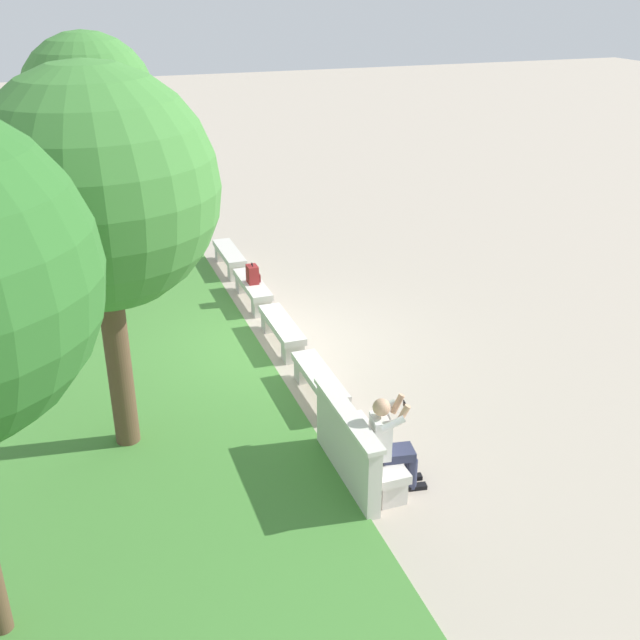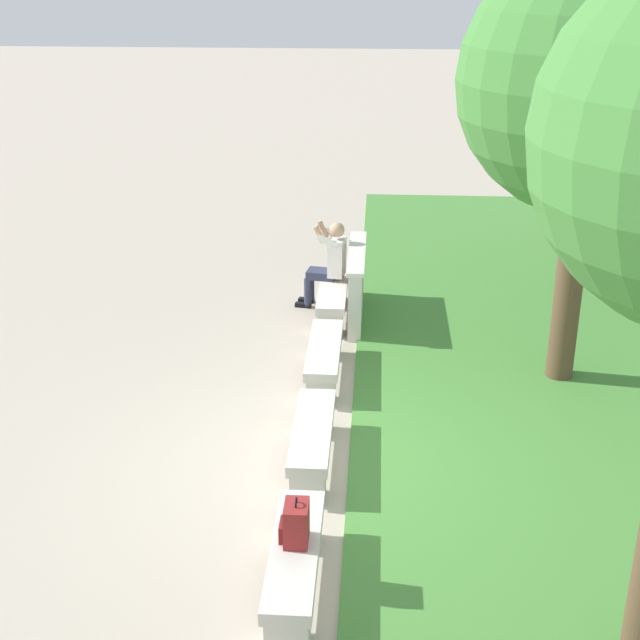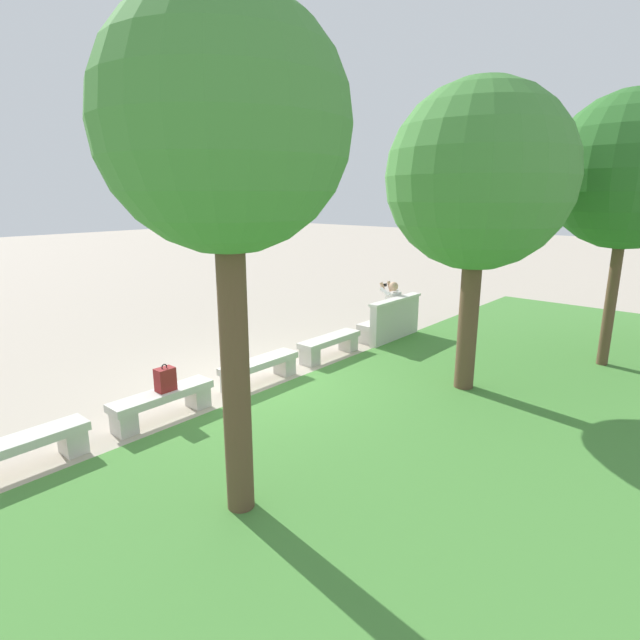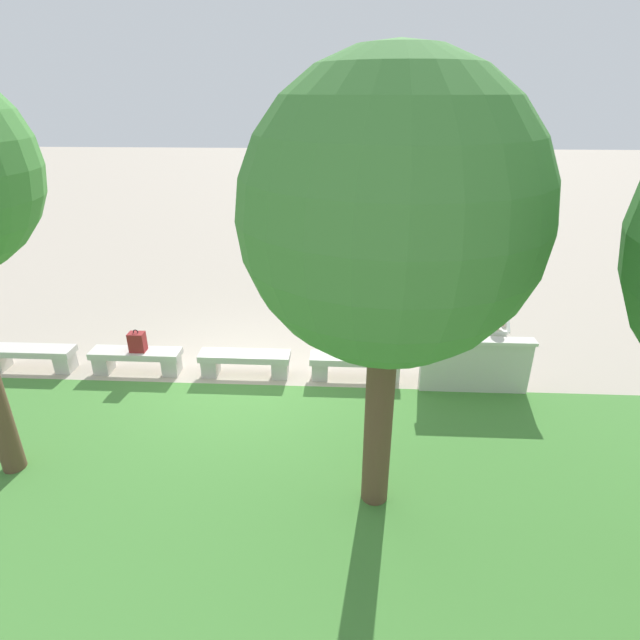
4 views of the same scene
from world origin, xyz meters
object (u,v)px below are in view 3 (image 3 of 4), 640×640
at_px(bench_far, 163,401).
at_px(tree_far_back, 479,178).
at_px(person_photographer, 389,305).
at_px(bench_main, 383,326).
at_px(bench_mid, 260,368).
at_px(tree_behind_wall, 630,172).
at_px(backpack, 165,380).
at_px(bench_near, 330,344).
at_px(tree_right_background, 225,131).
at_px(bench_end, 19,450).

bearing_deg(bench_far, tree_far_back, 145.05).
xyz_separation_m(person_photographer, tree_far_back, (2.17, 3.02, 2.88)).
bearing_deg(bench_main, bench_mid, 0.00).
height_order(bench_mid, tree_behind_wall, tree_behind_wall).
height_order(bench_far, backpack, backpack).
relative_size(bench_main, person_photographer, 1.24).
bearing_deg(bench_mid, backpack, 0.01).
height_order(bench_near, tree_behind_wall, tree_behind_wall).
bearing_deg(backpack, tree_right_background, 73.81).
xyz_separation_m(bench_main, bench_near, (2.00, 0.00, 0.00)).
xyz_separation_m(person_photographer, tree_right_background, (7.08, 2.72, 3.19)).
bearing_deg(bench_mid, bench_near, 180.00).
relative_size(bench_near, tree_right_background, 0.32).
height_order(bench_mid, person_photographer, person_photographer).
distance_m(bench_main, tree_behind_wall, 5.83).
bearing_deg(tree_right_background, bench_main, -158.46).
xyz_separation_m(bench_mid, backpack, (1.93, 0.00, 0.34)).
relative_size(person_photographer, tree_far_back, 0.26).
bearing_deg(tree_right_background, tree_far_back, 176.59).
xyz_separation_m(bench_end, backpack, (-2.07, 0.00, 0.34)).
relative_size(person_photographer, backpack, 3.08).
height_order(person_photographer, tree_far_back, tree_far_back).
relative_size(bench_far, tree_behind_wall, 0.31).
height_order(bench_far, tree_right_background, tree_right_background).
xyz_separation_m(bench_near, bench_far, (4.00, 0.00, 0.00)).
bearing_deg(tree_right_background, tree_behind_wall, 166.70).
relative_size(bench_end, tree_behind_wall, 0.31).
bearing_deg(backpack, bench_near, -180.00).
relative_size(bench_mid, tree_far_back, 0.32).
distance_m(bench_near, backpack, 3.95).
xyz_separation_m(bench_mid, bench_end, (4.00, 0.00, 0.00)).
height_order(bench_main, bench_near, same).
bearing_deg(tree_far_back, bench_far, -34.95).
relative_size(bench_end, backpack, 3.83).
height_order(bench_mid, bench_far, same).
height_order(bench_main, bench_far, same).
xyz_separation_m(bench_main, tree_right_background, (6.71, 2.65, 3.64)).
bearing_deg(tree_far_back, tree_right_background, -3.41).
xyz_separation_m(backpack, tree_right_background, (0.77, 2.65, 3.30)).
relative_size(bench_mid, tree_right_background, 0.32).
bearing_deg(bench_end, bench_far, 180.00).
bearing_deg(bench_end, bench_near, 180.00).
bearing_deg(bench_mid, bench_end, 0.00).
distance_m(bench_mid, tree_behind_wall, 7.72).
distance_m(bench_mid, backpack, 1.96).
bearing_deg(bench_end, backpack, 180.00).
height_order(bench_near, bench_far, same).
xyz_separation_m(bench_near, tree_right_background, (4.70, 2.65, 3.64)).
distance_m(bench_main, bench_mid, 4.00).
bearing_deg(bench_near, person_photographer, -178.16).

